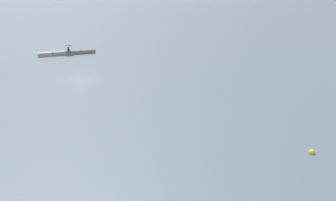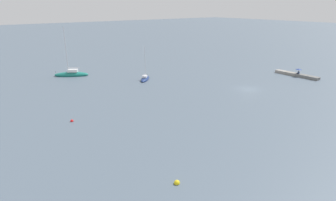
{
  "view_description": "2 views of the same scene",
  "coord_description": "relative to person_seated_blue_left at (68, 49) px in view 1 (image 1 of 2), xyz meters",
  "views": [
    {
      "loc": [
        7.11,
        58.64,
        16.45
      ],
      "look_at": [
        -7.42,
        18.62,
        1.73
      ],
      "focal_mm": 41.96,
      "sensor_mm": 36.0,
      "label": 1
    },
    {
      "loc": [
        -34.82,
        47.59,
        16.71
      ],
      "look_at": [
        -2.72,
        23.15,
        3.0
      ],
      "focal_mm": 30.29,
      "sensor_mm": 36.0,
      "label": 2
    }
  ],
  "objects": [
    {
      "name": "mooring_buoy_mid",
      "position": [
        -16.13,
        51.16,
        -0.84
      ],
      "size": [
        0.59,
        0.59,
        0.59
      ],
      "color": "yellow",
      "rests_on": "ground_plane"
    },
    {
      "name": "person_seated_blue_left",
      "position": [
        0.0,
        0.0,
        0.0
      ],
      "size": [
        0.46,
        0.65,
        0.73
      ],
      "rotation": [
        0.0,
        0.0,
        -0.14
      ],
      "color": "#1E2333",
      "rests_on": "seawall_pier"
    },
    {
      "name": "umbrella_open_navy",
      "position": [
        -0.01,
        0.04,
        0.87
      ],
      "size": [
        1.45,
        1.45,
        1.31
      ],
      "color": "black",
      "rests_on": "seawall_pier"
    },
    {
      "name": "ground_plane",
      "position": [
        0.36,
        18.62,
        -0.94
      ],
      "size": [
        500.0,
        500.0,
        0.0
      ],
      "primitive_type": "plane",
      "color": "slate"
    },
    {
      "name": "seawall_pier",
      "position": [
        0.36,
        0.01,
        -0.6
      ],
      "size": [
        10.86,
        1.55,
        0.69
      ],
      "color": "slate",
      "rests_on": "ground_plane"
    }
  ]
}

